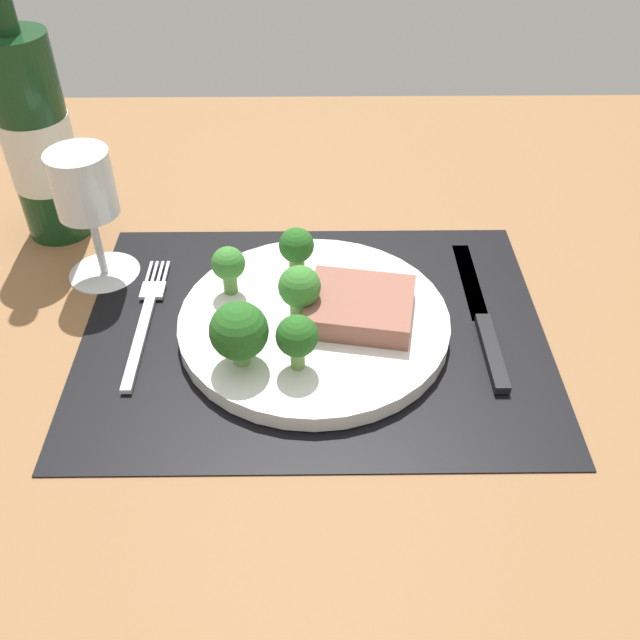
{
  "coord_description": "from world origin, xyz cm",
  "views": [
    {
      "loc": [
        -0.35,
        -51.34,
        45.86
      ],
      "look_at": [
        0.23,
        -0.58,
        1.9
      ],
      "focal_mm": 39.72,
      "sensor_mm": 36.0,
      "label": 1
    }
  ],
  "objects": [
    {
      "name": "plate",
      "position": [
        0.0,
        0.0,
        1.1
      ],
      "size": [
        26.0,
        26.0,
        1.6
      ],
      "primitive_type": "cylinder",
      "color": "white",
      "rests_on": "placemat"
    },
    {
      "name": "fork",
      "position": [
        -16.57,
        1.42,
        0.55
      ],
      "size": [
        2.4,
        19.2,
        0.5
      ],
      "rotation": [
        0.0,
        0.0,
        -0.03
      ],
      "color": "silver",
      "rests_on": "placemat"
    },
    {
      "name": "broccoli_near_fork",
      "position": [
        -1.45,
        -6.79,
        5.34
      ],
      "size": [
        3.7,
        3.7,
        5.45
      ],
      "color": "#6B994C",
      "rests_on": "plate"
    },
    {
      "name": "wine_bottle",
      "position": [
        -29.14,
        18.14,
        11.45
      ],
      "size": [
        7.38,
        7.38,
        31.77
      ],
      "color": "#143819",
      "rests_on": "ground_plane"
    },
    {
      "name": "knife",
      "position": [
        16.51,
        0.53,
        0.6
      ],
      "size": [
        1.8,
        23.0,
        0.8
      ],
      "rotation": [
        0.0,
        0.0,
        0.01
      ],
      "color": "black",
      "rests_on": "placemat"
    },
    {
      "name": "placemat",
      "position": [
        0.0,
        0.0,
        0.15
      ],
      "size": [
        44.63,
        34.32,
        0.3
      ],
      "primitive_type": "cube",
      "color": "black",
      "rests_on": "ground_plane"
    },
    {
      "name": "broccoli_front_edge",
      "position": [
        -1.7,
        6.88,
        5.1
      ],
      "size": [
        3.56,
        3.56,
        5.22
      ],
      "color": "#5B8942",
      "rests_on": "plate"
    },
    {
      "name": "broccoli_near_steak",
      "position": [
        -8.24,
        3.89,
        5.12
      ],
      "size": [
        3.31,
        3.31,
        5.11
      ],
      "color": "#5B8942",
      "rests_on": "plate"
    },
    {
      "name": "wine_glass",
      "position": [
        -22.38,
        9.5,
        9.78
      ],
      "size": [
        7.46,
        7.46,
        14.24
      ],
      "color": "silver",
      "rests_on": "ground_plane"
    },
    {
      "name": "steak",
      "position": [
        4.38,
        -0.32,
        3.05
      ],
      "size": [
        11.2,
        10.12,
        2.31
      ],
      "primitive_type": "cube",
      "rotation": [
        0.0,
        0.0,
        -0.18
      ],
      "color": "#8C5647",
      "rests_on": "plate"
    },
    {
      "name": "broccoli_center",
      "position": [
        -6.44,
        -6.17,
        5.5
      ],
      "size": [
        5.16,
        5.16,
        6.25
      ],
      "color": "#6B994C",
      "rests_on": "plate"
    },
    {
      "name": "broccoli_back_left",
      "position": [
        -1.31,
        0.16,
        5.24
      ],
      "size": [
        3.99,
        3.99,
        5.6
      ],
      "color": "#6B994C",
      "rests_on": "plate"
    },
    {
      "name": "ground_plane",
      "position": [
        0.0,
        0.0,
        -1.5
      ],
      "size": [
        140.0,
        110.0,
        3.0
      ],
      "primitive_type": "cube",
      "color": "brown"
    }
  ]
}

